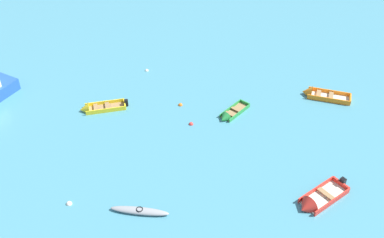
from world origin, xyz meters
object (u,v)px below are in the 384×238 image
mooring_buoy_central (191,124)px  mooring_buoy_far_field (69,204)px  rowboat_orange_midfield_right (316,94)px  rowboat_yellow_near_left (95,108)px  mooring_buoy_between_boats_left (180,105)px  mooring_buoy_between_boats_right (147,71)px  kayak_grey_back_row_center (140,211)px  rowboat_green_cluster_inner (229,116)px  rowboat_red_distant_center (314,203)px

mooring_buoy_central → mooring_buoy_far_field: 10.63m
rowboat_orange_midfield_right → rowboat_yellow_near_left: 17.34m
mooring_buoy_between_boats_left → mooring_buoy_between_boats_right: size_ratio=1.10×
kayak_grey_back_row_center → rowboat_green_cluster_inner: rowboat_green_cluster_inner is taller
rowboat_green_cluster_inner → rowboat_yellow_near_left: 10.18m
mooring_buoy_far_field → mooring_buoy_between_boats_right: 15.46m
rowboat_yellow_near_left → mooring_buoy_far_field: rowboat_yellow_near_left is taller
rowboat_red_distant_center → mooring_buoy_between_boats_left: rowboat_red_distant_center is taller
mooring_buoy_central → mooring_buoy_between_boats_right: 8.28m
rowboat_red_distant_center → mooring_buoy_central: rowboat_red_distant_center is taller
rowboat_orange_midfield_right → rowboat_yellow_near_left: size_ratio=1.05×
rowboat_green_cluster_inner → rowboat_orange_midfield_right: rowboat_orange_midfield_right is taller
kayak_grey_back_row_center → rowboat_yellow_near_left: rowboat_yellow_near_left is taller
rowboat_red_distant_center → mooring_buoy_between_boats_right: 18.79m
mooring_buoy_between_boats_left → rowboat_orange_midfield_right: bearing=-5.9°
kayak_grey_back_row_center → mooring_buoy_far_field: kayak_grey_back_row_center is taller
mooring_buoy_between_boats_right → mooring_buoy_between_boats_left: bearing=-71.7°
rowboat_orange_midfield_right → rowboat_yellow_near_left: rowboat_orange_midfield_right is taller
kayak_grey_back_row_center → mooring_buoy_between_boats_right: size_ratio=11.68×
mooring_buoy_central → mooring_buoy_far_field: size_ratio=0.95×
rowboat_green_cluster_inner → mooring_buoy_between_boats_left: size_ratio=8.81×
mooring_buoy_far_field → mooring_buoy_central: bearing=34.0°
rowboat_green_cluster_inner → rowboat_orange_midfield_right: bearing=8.5°
rowboat_yellow_near_left → mooring_buoy_far_field: bearing=-102.4°
rowboat_yellow_near_left → rowboat_red_distant_center: size_ratio=0.95×
mooring_buoy_central → mooring_buoy_far_field: mooring_buoy_far_field is taller
rowboat_red_distant_center → rowboat_orange_midfield_right: bearing=65.0°
mooring_buoy_far_field → mooring_buoy_between_boats_right: mooring_buoy_far_field is taller
rowboat_yellow_near_left → rowboat_red_distant_center: rowboat_red_distant_center is taller
mooring_buoy_between_boats_left → mooring_buoy_far_field: bearing=-135.3°
mooring_buoy_central → mooring_buoy_between_boats_left: mooring_buoy_central is taller
rowboat_green_cluster_inner → mooring_buoy_between_boats_left: bearing=145.2°
rowboat_yellow_near_left → mooring_buoy_between_boats_left: bearing=-7.0°
rowboat_yellow_near_left → rowboat_red_distant_center: bearing=-45.3°
mooring_buoy_far_field → mooring_buoy_between_boats_right: (6.69, 13.94, 0.00)m
rowboat_green_cluster_inner → rowboat_red_distant_center: 9.76m
kayak_grey_back_row_center → mooring_buoy_central: (4.75, 7.53, -0.16)m
kayak_grey_back_row_center → rowboat_red_distant_center: rowboat_red_distant_center is taller
mooring_buoy_between_boats_right → mooring_buoy_central: bearing=-75.1°
rowboat_orange_midfield_right → mooring_buoy_far_field: size_ratio=10.89×
rowboat_orange_midfield_right → mooring_buoy_between_boats_right: size_ratio=12.73×
mooring_buoy_between_boats_right → rowboat_orange_midfield_right: bearing=-27.8°
rowboat_red_distant_center → kayak_grey_back_row_center: bearing=171.0°
rowboat_green_cluster_inner → mooring_buoy_between_boats_right: 9.26m
rowboat_green_cluster_inner → mooring_buoy_central: (-2.93, -0.25, -0.14)m
kayak_grey_back_row_center → rowboat_green_cluster_inner: size_ratio=1.21×
rowboat_red_distant_center → mooring_buoy_central: bearing=121.1°
rowboat_orange_midfield_right → rowboat_red_distant_center: size_ratio=0.99×
rowboat_orange_midfield_right → mooring_buoy_between_boats_right: bearing=152.2°
kayak_grey_back_row_center → mooring_buoy_far_field: size_ratio=9.99×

